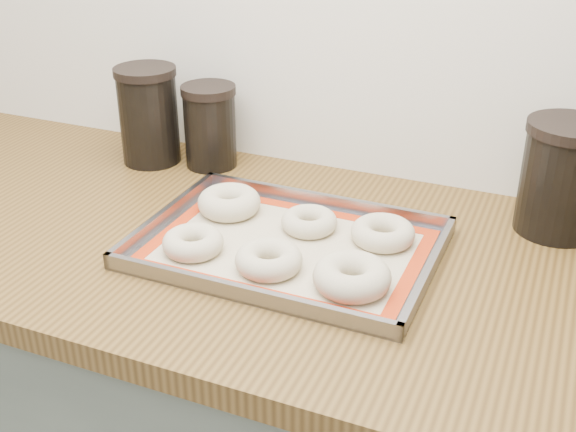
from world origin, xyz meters
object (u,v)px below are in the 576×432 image
at_px(canister_left, 149,115).
at_px(canister_right, 563,178).
at_px(baking_tray, 288,246).
at_px(canister_mid, 210,126).
at_px(bagel_back_left, 229,202).
at_px(bagel_front_right, 352,276).
at_px(bagel_back_right, 383,233).
at_px(bagel_back_mid, 309,222).
at_px(bagel_front_left, 193,243).
at_px(bagel_front_mid, 269,260).

bearing_deg(canister_left, canister_right, 0.47).
height_order(baking_tray, canister_mid, canister_mid).
xyz_separation_m(baking_tray, bagel_back_left, (-0.14, 0.07, 0.02)).
xyz_separation_m(canister_left, canister_mid, (0.12, 0.03, -0.01)).
bearing_deg(canister_right, canister_left, -179.53).
relative_size(bagel_front_right, canister_left, 0.58).
xyz_separation_m(baking_tray, canister_mid, (-0.27, 0.26, 0.08)).
bearing_deg(bagel_back_right, bagel_back_mid, -176.58).
bearing_deg(baking_tray, bagel_front_left, -151.48).
distance_m(bagel_back_mid, canister_left, 0.44).
relative_size(baking_tray, bagel_back_mid, 5.02).
relative_size(bagel_front_mid, bagel_back_mid, 1.10).
xyz_separation_m(bagel_front_left, bagel_back_right, (0.26, 0.14, 0.00)).
xyz_separation_m(canister_mid, canister_right, (0.65, -0.02, 0.01)).
distance_m(bagel_front_left, bagel_back_left, 0.14).
relative_size(bagel_front_left, canister_right, 0.51).
xyz_separation_m(bagel_front_left, bagel_back_mid, (0.14, 0.14, -0.00)).
relative_size(baking_tray, bagel_front_left, 4.85).
bearing_deg(bagel_front_mid, bagel_back_mid, 86.07).
relative_size(baking_tray, bagel_front_right, 4.12).
relative_size(baking_tray, bagel_back_right, 4.52).
height_order(bagel_front_mid, bagel_front_right, bagel_front_right).
distance_m(baking_tray, canister_mid, 0.38).
bearing_deg(bagel_back_left, baking_tray, -27.19).
distance_m(bagel_front_left, bagel_front_right, 0.26).
bearing_deg(canister_mid, bagel_front_left, -66.35).
bearing_deg(canister_left, bagel_back_mid, -21.80).
relative_size(bagel_back_left, canister_right, 0.58).
xyz_separation_m(bagel_front_left, canister_left, (-0.26, 0.30, 0.08)).
xyz_separation_m(baking_tray, bagel_front_mid, (-0.00, -0.07, 0.02)).
bearing_deg(bagel_back_left, bagel_back_mid, -2.03).
xyz_separation_m(bagel_front_right, canister_right, (0.25, 0.31, 0.07)).
height_order(bagel_front_mid, canister_mid, canister_mid).
height_order(bagel_front_left, bagel_back_left, bagel_back_left).
bearing_deg(bagel_front_mid, bagel_back_left, 133.91).
bearing_deg(bagel_front_mid, baking_tray, 89.94).
bearing_deg(bagel_front_right, baking_tray, 150.19).
bearing_deg(bagel_front_left, baking_tray, 28.52).
bearing_deg(canister_right, bagel_back_left, -162.66).
height_order(baking_tray, bagel_front_mid, bagel_front_mid).
bearing_deg(bagel_front_left, bagel_front_right, -0.82).
height_order(baking_tray, bagel_front_right, bagel_front_right).
distance_m(bagel_front_mid, bagel_back_left, 0.20).
xyz_separation_m(bagel_back_mid, bagel_back_right, (0.12, 0.01, 0.00)).
bearing_deg(canister_mid, baking_tray, -43.08).
distance_m(bagel_front_mid, canister_mid, 0.43).
bearing_deg(bagel_front_mid, canister_mid, 129.70).
bearing_deg(bagel_front_mid, bagel_front_right, -0.46).
bearing_deg(bagel_back_mid, canister_right, 24.33).
relative_size(baking_tray, canister_mid, 2.84).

